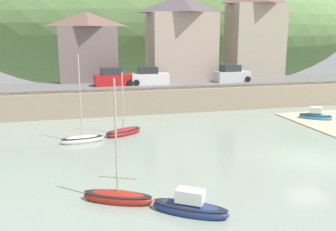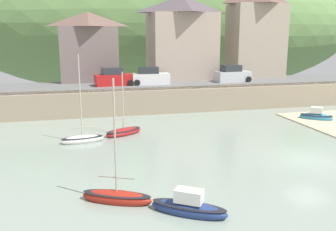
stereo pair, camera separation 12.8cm
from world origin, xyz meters
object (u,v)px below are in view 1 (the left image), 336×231
Objects in this scene: church_with_spire at (242,14)px; parked_car_by_wall at (150,77)px; dinghy_open_wooden at (82,139)px; parked_car_near_slipway at (113,78)px; fishing_boat_green at (315,116)px; waterfront_building_left at (88,46)px; sailboat_white_hull at (123,132)px; waterfront_building_centre at (181,37)px; motorboat_with_cabin at (190,207)px; parked_car_end_of_row at (232,75)px; waterfront_building_right at (255,31)px; sailboat_tall_mast at (118,197)px.

church_with_spire reaches higher than parked_car_by_wall.
dinghy_open_wooden reaches higher than parked_car_near_slipway.
fishing_boat_green is at bearing -93.58° from church_with_spire.
waterfront_building_left is 17.40m from sailboat_white_hull.
waterfront_building_centre is 20.04m from sailboat_white_hull.
parked_car_end_of_row is at bearing 97.28° from motorboat_with_cabin.
sailboat_white_hull is 1.23× the size of parked_car_by_wall.
motorboat_with_cabin is (-18.24, -30.32, -7.96)m from waterfront_building_right.
dinghy_open_wooden is (-3.25, -1.49, 0.05)m from sailboat_white_hull.
waterfront_building_right reaches higher than sailboat_tall_mast.
dinghy_open_wooden is (-1.34, 10.70, 0.00)m from sailboat_tall_mast.
sailboat_white_hull is at bearing -83.59° from waterfront_building_left.
sailboat_tall_mast is at bearing -128.11° from sailboat_white_hull.
waterfront_building_centre is at bearing 20.11° from parked_car_near_slipway.
waterfront_building_left is at bearing 67.18° from sailboat_white_hull.
church_with_spire is 2.61× the size of sailboat_tall_mast.
sailboat_tall_mast is 2.01× the size of fishing_boat_green.
waterfront_building_right is at bearing 0.00° from waterfront_building_centre.
waterfront_building_centre is at bearing 45.97° from parked_car_by_wall.
sailboat_white_hull reaches higher than parked_car_near_slipway.
parked_car_end_of_row is (16.18, 23.85, 2.92)m from sailboat_tall_mast.
sailboat_tall_mast is 1.76× the size of motorboat_with_cabin.
parked_car_near_slipway is (2.42, 23.85, 2.92)m from sailboat_tall_mast.
motorboat_with_cabin is at bearing -117.93° from church_with_spire.
sailboat_tall_mast is at bearing -126.80° from waterfront_building_right.
parked_car_near_slipway is at bearing -172.61° from fishing_boat_green.
waterfront_building_right is 29.73m from dinghy_open_wooden.
parked_car_by_wall is at bearing 174.36° from parked_car_end_of_row.
waterfront_building_centre is 0.63× the size of church_with_spire.
dinghy_open_wooden is at bearing -148.75° from parked_car_end_of_row.
parked_car_end_of_row is (-5.03, -4.50, -5.07)m from waterfront_building_right.
waterfront_building_centre reaches higher than parked_car_end_of_row.
fishing_boat_green is 18.07m from sailboat_white_hull.
parked_car_near_slipway is (-8.88, -4.50, -4.27)m from waterfront_building_centre.
church_with_spire is at bearing 90.65° from waterfront_building_right.
church_with_spire reaches higher than parked_car_end_of_row.
waterfront_building_right is 19.97m from parked_car_near_slipway.
motorboat_with_cabin is 1.15× the size of fishing_boat_green.
waterfront_building_left is 21.84m from church_with_spire.
parked_car_by_wall is at bearing -35.40° from waterfront_building_left.
sailboat_tall_mast is at bearing -179.29° from motorboat_with_cabin.
church_with_spire is at bearing 96.45° from motorboat_with_cabin.
sailboat_white_hull is at bearing 128.67° from motorboat_with_cabin.
waterfront_building_right is at bearing -89.35° from church_with_spire.
parked_car_by_wall is (-13.53, 10.84, 2.86)m from fishing_boat_green.
waterfront_building_centre is 0.87× the size of waterfront_building_right.
waterfront_building_left reaches higher than sailboat_tall_mast.
motorboat_with_cabin is 26.21m from parked_car_by_wall.
dinghy_open_wooden is 15.54m from parked_car_by_wall.
waterfront_building_left is at bearing 158.74° from parked_car_end_of_row.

